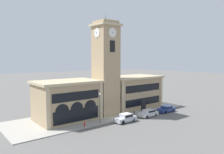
{
  "coord_description": "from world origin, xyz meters",
  "views": [
    {
      "loc": [
        -26.75,
        -30.4,
        11.61
      ],
      "look_at": [
        -0.09,
        2.81,
        8.01
      ],
      "focal_mm": 35.0,
      "sensor_mm": 36.0,
      "label": 1
    }
  ],
  "objects": [
    {
      "name": "town_hall_left_wing",
      "position": [
        -8.0,
        6.48,
        3.78
      ],
      "size": [
        11.87,
        8.13,
        7.51
      ],
      "color": "tan",
      "rests_on": "ground_plane"
    },
    {
      "name": "sidewalk_kerb",
      "position": [
        0.0,
        6.12,
        0.07
      ],
      "size": [
        38.91,
        12.23,
        0.15
      ],
      "color": "#A39E93",
      "rests_on": "ground_plane"
    },
    {
      "name": "parked_car_far",
      "position": [
        11.75,
        -1.36,
        0.7
      ],
      "size": [
        4.28,
        1.85,
        1.33
      ],
      "rotation": [
        0.0,
        0.0,
        3.15
      ],
      "color": "navy",
      "rests_on": "ground_plane"
    },
    {
      "name": "parked_car_mid",
      "position": [
        5.99,
        -1.36,
        0.71
      ],
      "size": [
        4.27,
        1.86,
        1.37
      ],
      "rotation": [
        0.0,
        0.0,
        3.15
      ],
      "color": "silver",
      "rests_on": "ground_plane"
    },
    {
      "name": "parked_car_near",
      "position": [
        -0.23,
        -1.36,
        0.79
      ],
      "size": [
        4.23,
        1.86,
        1.52
      ],
      "rotation": [
        0.0,
        0.0,
        3.15
      ],
      "color": "#B2B7C1",
      "rests_on": "ground_plane"
    },
    {
      "name": "fire_hydrant",
      "position": [
        -7.88,
        0.5,
        0.57
      ],
      "size": [
        0.22,
        0.22,
        0.87
      ],
      "color": "red",
      "rests_on": "sidewalk_kerb"
    },
    {
      "name": "town_hall_right_wing",
      "position": [
        8.93,
        6.49,
        3.78
      ],
      "size": [
        13.74,
        8.13,
        7.51
      ],
      "color": "tan",
      "rests_on": "ground_plane"
    },
    {
      "name": "ground_plane",
      "position": [
        0.0,
        0.0,
        0.0
      ],
      "size": [
        300.0,
        300.0,
        0.0
      ],
      "primitive_type": "plane",
      "color": "#605E5B"
    },
    {
      "name": "bollard",
      "position": [
        3.52,
        0.21,
        0.67
      ],
      "size": [
        0.18,
        0.18,
        1.06
      ],
      "color": "black",
      "rests_on": "sidewalk_kerb"
    },
    {
      "name": "clock_tower",
      "position": [
        -0.0,
        4.92,
        9.59
      ],
      "size": [
        4.93,
        4.93,
        20.28
      ],
      "color": "tan",
      "rests_on": "ground_plane"
    },
    {
      "name": "street_lamp",
      "position": [
        -4.62,
        0.59,
        3.72
      ],
      "size": [
        0.36,
        0.36,
        5.38
      ],
      "color": "#4C4C51",
      "rests_on": "sidewalk_kerb"
    }
  ]
}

